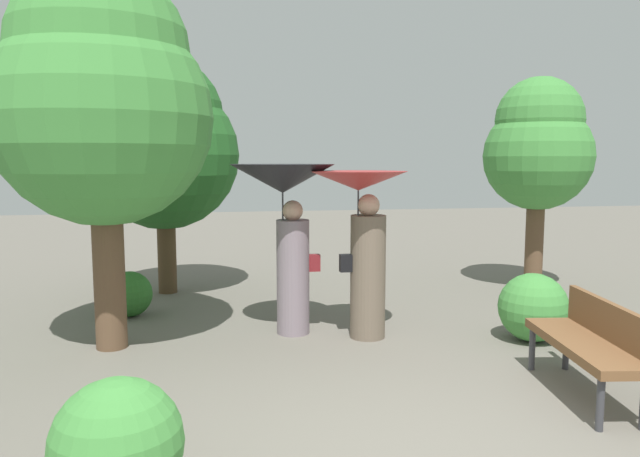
{
  "coord_description": "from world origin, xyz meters",
  "views": [
    {
      "loc": [
        -1.33,
        -3.63,
        2.07
      ],
      "look_at": [
        0.0,
        3.76,
        1.19
      ],
      "focal_mm": 33.5,
      "sensor_mm": 36.0,
      "label": 1
    }
  ],
  "objects": [
    {
      "name": "tree_near_left",
      "position": [
        -2.46,
        3.06,
        2.71
      ],
      "size": [
        2.31,
        2.31,
        4.1
      ],
      "color": "brown",
      "rests_on": "ground"
    },
    {
      "name": "bush_behind_bench",
      "position": [
        -2.44,
        4.39,
        0.3
      ],
      "size": [
        0.6,
        0.6,
        0.6
      ],
      "primitive_type": "sphere",
      "color": "#2D6B28",
      "rests_on": "ground"
    },
    {
      "name": "tree_mid_left",
      "position": [
        -2.05,
        5.76,
        2.31
      ],
      "size": [
        2.27,
        2.27,
        3.61
      ],
      "color": "#4C3823",
      "rests_on": "ground"
    },
    {
      "name": "tree_near_right",
      "position": [
        3.72,
        5.05,
        2.27
      ],
      "size": [
        1.69,
        1.69,
        3.35
      ],
      "color": "brown",
      "rests_on": "ground"
    },
    {
      "name": "bush_path_right",
      "position": [
        -1.92,
        -0.12,
        0.39
      ],
      "size": [
        0.78,
        0.78,
        0.78
      ],
      "primitive_type": "sphere",
      "color": "#428C3D",
      "rests_on": "ground"
    },
    {
      "name": "person_right",
      "position": [
        0.35,
        2.94,
        1.31
      ],
      "size": [
        1.11,
        1.11,
        1.93
      ],
      "rotation": [
        0.0,
        0.0,
        1.6
      ],
      "color": "#6B5B4C",
      "rests_on": "ground"
    },
    {
      "name": "park_bench",
      "position": [
        1.89,
        0.9,
        0.51
      ],
      "size": [
        0.7,
        1.55,
        0.83
      ],
      "rotation": [
        0.0,
        0.0,
        -1.72
      ],
      "color": "#38383D",
      "rests_on": "ground"
    },
    {
      "name": "bush_path_left",
      "position": [
        2.23,
        2.46,
        0.39
      ],
      "size": [
        0.78,
        0.78,
        0.78
      ],
      "primitive_type": "sphere",
      "color": "#428C3D",
      "rests_on": "ground"
    },
    {
      "name": "person_left",
      "position": [
        -0.49,
        3.26,
        1.5
      ],
      "size": [
        1.22,
        1.22,
        2.01
      ],
      "rotation": [
        0.0,
        0.0,
        1.6
      ],
      "color": "gray",
      "rests_on": "ground"
    }
  ]
}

